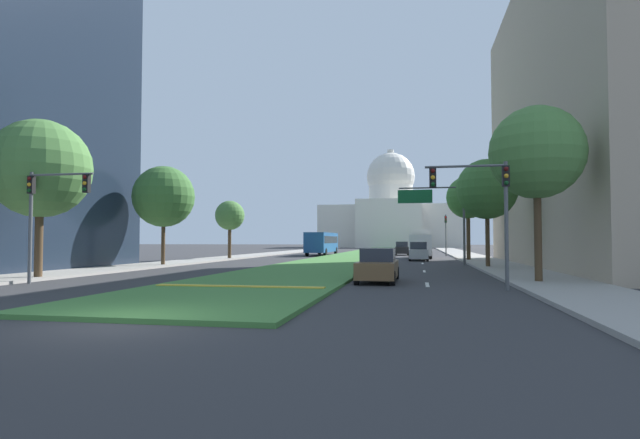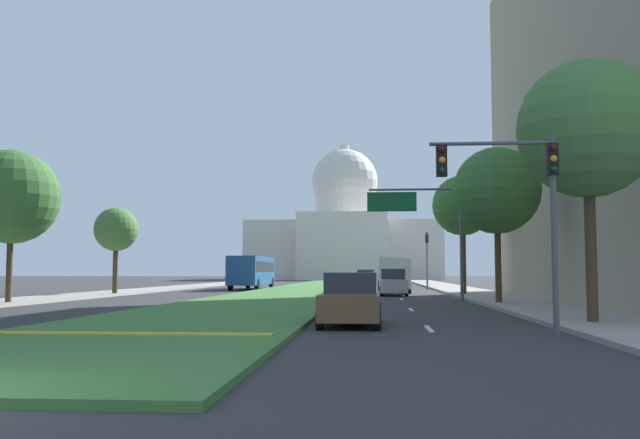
% 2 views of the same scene
% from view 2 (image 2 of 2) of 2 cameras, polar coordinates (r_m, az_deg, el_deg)
% --- Properties ---
extents(ground_plane, '(283.31, 283.31, 0.00)m').
position_cam_2_polar(ground_plane, '(72.83, -0.15, -5.58)').
color(ground_plane, '#333335').
extents(grass_median, '(7.81, 115.90, 0.14)m').
position_cam_2_polar(grass_median, '(66.42, -0.60, -5.64)').
color(grass_median, '#427A38').
rests_on(grass_median, ground_plane).
extents(median_curb_nose, '(7.03, 0.50, 0.04)m').
position_cam_2_polar(median_curb_nose, '(17.62, -15.41, -9.05)').
color(median_curb_nose, gold).
rests_on(median_curb_nose, grass_median).
extents(lane_dashes_right, '(0.16, 56.37, 0.01)m').
position_cam_2_polar(lane_dashes_right, '(45.59, 6.54, -6.33)').
color(lane_dashes_right, silver).
rests_on(lane_dashes_right, ground_plane).
extents(sidewalk_left, '(4.00, 115.90, 0.15)m').
position_cam_2_polar(sidewalk_left, '(62.68, -13.23, -5.61)').
color(sidewalk_left, '#9E9991').
rests_on(sidewalk_left, ground_plane).
extents(sidewalk_right, '(4.00, 115.90, 0.15)m').
position_cam_2_polar(sidewalk_right, '(60.14, 11.44, -5.70)').
color(sidewalk_right, '#9E9991').
rests_on(sidewalk_right, ground_plane).
extents(capitol_building, '(37.17, 24.35, 26.80)m').
position_cam_2_polar(capitol_building, '(136.48, 2.04, -1.28)').
color(capitol_building, silver).
rests_on(capitol_building, ground_plane).
extents(traffic_light_near_right, '(3.34, 0.35, 5.20)m').
position_cam_2_polar(traffic_light_near_right, '(18.90, 16.18, 2.34)').
color(traffic_light_near_right, '#515456').
rests_on(traffic_light_near_right, ground_plane).
extents(traffic_light_far_right, '(0.28, 0.35, 5.20)m').
position_cam_2_polar(traffic_light_far_right, '(62.75, 8.81, -2.71)').
color(traffic_light_far_right, '#515456').
rests_on(traffic_light_far_right, ground_plane).
extents(overhead_guide_sign, '(5.39, 0.20, 6.50)m').
position_cam_2_polar(overhead_guide_sign, '(39.55, 8.70, 0.08)').
color(overhead_guide_sign, '#515456').
rests_on(overhead_guide_sign, ground_plane).
extents(street_tree_right_near, '(4.29, 4.29, 8.21)m').
position_cam_2_polar(street_tree_right_near, '(23.04, 21.16, 6.93)').
color(street_tree_right_near, '#4C3823').
rests_on(street_tree_right_near, ground_plane).
extents(street_tree_left_mid, '(4.69, 4.69, 7.70)m').
position_cam_2_polar(street_tree_left_mid, '(37.65, -24.06, 1.70)').
color(street_tree_left_mid, '#4C3823').
rests_on(street_tree_left_mid, ground_plane).
extents(street_tree_right_mid, '(4.31, 4.31, 7.81)m').
position_cam_2_polar(street_tree_right_mid, '(35.40, 14.36, 2.30)').
color(street_tree_right_mid, '#4C3823').
rests_on(street_tree_right_mid, ground_plane).
extents(street_tree_left_far, '(3.03, 3.03, 6.07)m').
position_cam_2_polar(street_tree_left_far, '(49.91, -16.45, -0.83)').
color(street_tree_left_far, '#4C3823').
rests_on(street_tree_left_far, ground_plane).
extents(street_tree_right_far, '(4.06, 4.06, 8.12)m').
position_cam_2_polar(street_tree_right_far, '(47.68, 11.65, 1.09)').
color(street_tree_right_far, '#4C3823').
rests_on(street_tree_right_far, ground_plane).
extents(sedan_lead_stopped, '(1.87, 4.53, 1.63)m').
position_cam_2_polar(sedan_lead_stopped, '(21.64, 2.57, -6.66)').
color(sedan_lead_stopped, brown).
rests_on(sedan_lead_stopped, ground_plane).
extents(sedan_midblock, '(1.91, 4.24, 1.82)m').
position_cam_2_polar(sedan_midblock, '(47.58, 6.03, -5.24)').
color(sedan_midblock, '#BCBCC1').
rests_on(sedan_midblock, ground_plane).
extents(sedan_distant, '(1.96, 4.41, 1.79)m').
position_cam_2_polar(sedan_distant, '(65.42, 3.76, -4.99)').
color(sedan_distant, black).
rests_on(sedan_distant, ground_plane).
extents(sedan_far_horizon, '(2.10, 4.59, 1.74)m').
position_cam_2_polar(sedan_far_horizon, '(79.27, 5.63, -4.86)').
color(sedan_far_horizon, black).
rests_on(sedan_far_horizon, ground_plane).
extents(sedan_very_far, '(2.10, 4.28, 1.79)m').
position_cam_2_polar(sedan_very_far, '(93.79, 5.70, -4.75)').
color(sedan_very_far, brown).
rests_on(sedan_very_far, ground_plane).
extents(box_truck_delivery, '(2.40, 6.40, 3.20)m').
position_cam_2_polar(box_truck_delivery, '(53.80, 6.09, -4.23)').
color(box_truck_delivery, silver).
rests_on(box_truck_delivery, ground_plane).
extents(city_bus, '(2.62, 11.00, 2.95)m').
position_cam_2_polar(city_bus, '(63.27, -5.63, -4.15)').
color(city_bus, '#1E4C8C').
rests_on(city_bus, ground_plane).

